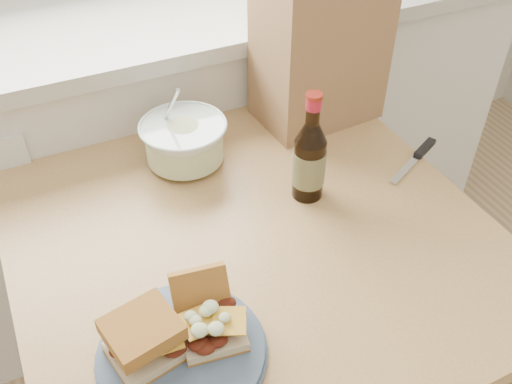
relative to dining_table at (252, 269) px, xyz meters
name	(u,v)px	position (x,y,z in m)	size (l,w,h in m)	color
cabinet_run	(115,159)	(-0.13, 0.72, -0.17)	(2.50, 0.64, 0.94)	silver
dining_table	(252,269)	(0.00, 0.00, 0.00)	(0.92, 0.92, 0.75)	tan
plate	(182,351)	(-0.22, -0.20, 0.12)	(0.26, 0.26, 0.02)	#455871
sandwich_left	(144,339)	(-0.27, -0.19, 0.17)	(0.12, 0.12, 0.08)	#CEB491
sandwich_right	(208,316)	(-0.16, -0.18, 0.16)	(0.11, 0.15, 0.08)	#CEB491
coleslaw_bowl	(184,143)	(-0.04, 0.27, 0.16)	(0.19, 0.19, 0.19)	white
beer_bottle	(309,159)	(0.15, 0.05, 0.20)	(0.07, 0.07, 0.24)	black
knife	(420,153)	(0.45, 0.06, 0.12)	(0.18, 0.10, 0.01)	silver
paper_bag	(320,47)	(0.32, 0.31, 0.29)	(0.28, 0.18, 0.37)	#A0794D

